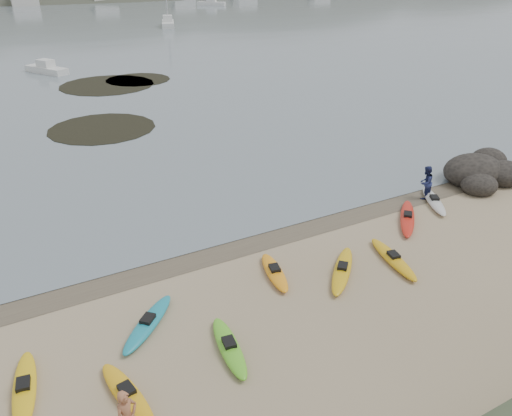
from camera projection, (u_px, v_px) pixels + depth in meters
ground at (256, 236)px, 24.18m from camera, size 600.00×600.00×0.00m
wet_sand at (259, 238)px, 23.94m from camera, size 60.00×60.00×0.00m
kayaks at (296, 281)px, 20.51m from camera, size 22.97×8.65×0.34m
person_east at (426, 183)px, 27.52m from camera, size 1.10×0.97×1.90m
rock_cluster at (482, 176)px, 30.13m from camera, size 5.46×4.05×1.94m
kelp_mats at (114, 95)px, 48.81m from camera, size 15.27×23.82×0.04m
moored_boats at (37, 27)px, 92.41m from camera, size 94.03×81.06×1.30m
far_hills at (110, 36)px, 200.21m from camera, size 550.00×135.00×80.00m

